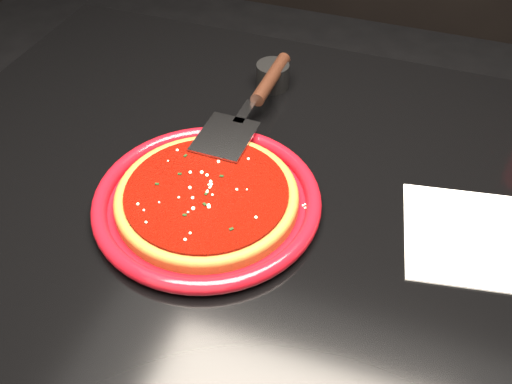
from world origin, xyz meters
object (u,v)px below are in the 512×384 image
ramekin (273,76)px  table (290,335)px  pizza_server (251,103)px  plate (207,201)px

ramekin → table: bearing=-62.8°
pizza_server → ramekin: bearing=92.3°
plate → ramekin: 0.31m
plate → table: bearing=32.4°
pizza_server → ramekin: 0.11m
table → plate: bearing=-147.6°
table → ramekin: ramekin is taller
plate → ramekin: bearing=91.8°
plate → pizza_server: pizza_server is taller
pizza_server → table: bearing=-45.1°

